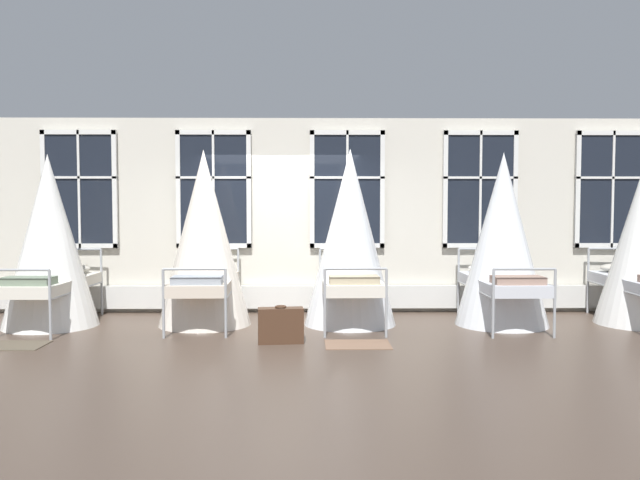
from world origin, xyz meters
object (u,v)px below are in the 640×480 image
(cot_second, at_px, (49,243))
(cot_third, at_px, (204,241))
(cot_fourth, at_px, (350,240))
(cot_fifth, at_px, (502,242))
(suitcase_dark, at_px, (281,325))

(cot_second, relative_size, cot_third, 0.97)
(cot_third, height_order, cot_fourth, cot_fourth)
(cot_fifth, height_order, suitcase_dark, cot_fifth)
(cot_second, relative_size, cot_fourth, 0.97)
(cot_second, distance_m, cot_fourth, 4.24)
(cot_third, distance_m, cot_fifth, 4.25)
(cot_fourth, distance_m, cot_fifth, 2.17)
(cot_second, xyz_separation_m, cot_third, (2.16, 0.08, 0.03))
(cot_fourth, height_order, cot_fifth, cot_fourth)
(cot_fourth, bearing_deg, cot_second, 90.12)
(cot_third, bearing_deg, suitcase_dark, -139.46)
(cot_third, distance_m, suitcase_dark, 1.97)
(cot_third, bearing_deg, cot_fifth, -92.38)
(cot_third, relative_size, cot_fifth, 1.01)
(cot_second, height_order, cot_fifth, cot_fifth)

